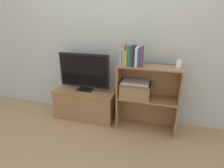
# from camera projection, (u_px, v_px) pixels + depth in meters

# --- Properties ---
(ground_plane) EXTENTS (16.00, 16.00, 0.00)m
(ground_plane) POSITION_uv_depth(u_px,v_px,m) (109.00, 128.00, 2.41)
(ground_plane) COLOR #A37F56
(wall_back) EXTENTS (10.00, 0.05, 2.40)m
(wall_back) POSITION_uv_depth(u_px,v_px,m) (118.00, 35.00, 2.37)
(wall_back) COLOR #B2BCB2
(wall_back) RESTS_ON ground_plane
(tv_stand) EXTENTS (0.90, 0.41, 0.44)m
(tv_stand) POSITION_uv_depth(u_px,v_px,m) (86.00, 103.00, 2.62)
(tv_stand) COLOR olive
(tv_stand) RESTS_ON ground_plane
(tv) EXTENTS (0.73, 0.14, 0.53)m
(tv) POSITION_uv_depth(u_px,v_px,m) (84.00, 71.00, 2.44)
(tv) COLOR black
(tv) RESTS_ON tv_stand
(bookshelf_lower_tier) EXTENTS (0.77, 0.29, 0.45)m
(bookshelf_lower_tier) POSITION_uv_depth(u_px,v_px,m) (147.00, 107.00, 2.36)
(bookshelf_lower_tier) COLOR olive
(bookshelf_lower_tier) RESTS_ON ground_plane
(bookshelf_upper_tier) EXTENTS (0.77, 0.29, 0.42)m
(bookshelf_upper_tier) POSITION_uv_depth(u_px,v_px,m) (149.00, 77.00, 2.21)
(bookshelf_upper_tier) COLOR olive
(bookshelf_upper_tier) RESTS_ON bookshelf_lower_tier
(book_skyblue) EXTENTS (0.03, 0.14, 0.18)m
(book_skyblue) POSITION_uv_depth(u_px,v_px,m) (122.00, 58.00, 2.13)
(book_skyblue) COLOR #709ECC
(book_skyblue) RESTS_ON bookshelf_upper_tier
(book_tan) EXTENTS (0.02, 0.14, 0.26)m
(book_tan) POSITION_uv_depth(u_px,v_px,m) (124.00, 54.00, 2.10)
(book_tan) COLOR tan
(book_tan) RESTS_ON bookshelf_upper_tier
(book_mustard) EXTENTS (0.03, 0.15, 0.18)m
(book_mustard) POSITION_uv_depth(u_px,v_px,m) (127.00, 58.00, 2.11)
(book_mustard) COLOR gold
(book_mustard) RESTS_ON bookshelf_upper_tier
(book_forest) EXTENTS (0.04, 0.14, 0.24)m
(book_forest) POSITION_uv_depth(u_px,v_px,m) (130.00, 56.00, 2.09)
(book_forest) COLOR #286638
(book_forest) RESTS_ON bookshelf_upper_tier
(book_navy) EXTENTS (0.02, 0.16, 0.25)m
(book_navy) POSITION_uv_depth(u_px,v_px,m) (133.00, 56.00, 2.08)
(book_navy) COLOR navy
(book_navy) RESTS_ON bookshelf_upper_tier
(book_charcoal) EXTENTS (0.02, 0.15, 0.24)m
(book_charcoal) POSITION_uv_depth(u_px,v_px,m) (135.00, 56.00, 2.07)
(book_charcoal) COLOR #232328
(book_charcoal) RESTS_ON bookshelf_upper_tier
(book_ivory) EXTENTS (0.03, 0.14, 0.22)m
(book_ivory) POSITION_uv_depth(u_px,v_px,m) (137.00, 57.00, 2.07)
(book_ivory) COLOR silver
(book_ivory) RESTS_ON bookshelf_upper_tier
(book_teal) EXTENTS (0.02, 0.13, 0.22)m
(book_teal) POSITION_uv_depth(u_px,v_px,m) (139.00, 57.00, 2.06)
(book_teal) COLOR #1E7075
(book_teal) RESTS_ON bookshelf_upper_tier
(book_plum) EXTENTS (0.02, 0.15, 0.24)m
(book_plum) POSITION_uv_depth(u_px,v_px,m) (142.00, 56.00, 2.05)
(book_plum) COLOR #6B2D66
(book_plum) RESTS_ON bookshelf_upper_tier
(baby_monitor) EXTENTS (0.05, 0.04, 0.12)m
(baby_monitor) POSITION_uv_depth(u_px,v_px,m) (179.00, 64.00, 2.00)
(baby_monitor) COLOR white
(baby_monitor) RESTS_ON bookshelf_upper_tier
(storage_basket_left) EXTENTS (0.38, 0.26, 0.19)m
(storage_basket_left) POSITION_uv_depth(u_px,v_px,m) (135.00, 89.00, 2.25)
(storage_basket_left) COLOR #937047
(storage_basket_left) RESTS_ON bookshelf_lower_tier
(laptop) EXTENTS (0.34, 0.24, 0.02)m
(laptop) POSITION_uv_depth(u_px,v_px,m) (136.00, 82.00, 2.21)
(laptop) COLOR #BCBCC1
(laptop) RESTS_ON storage_basket_left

